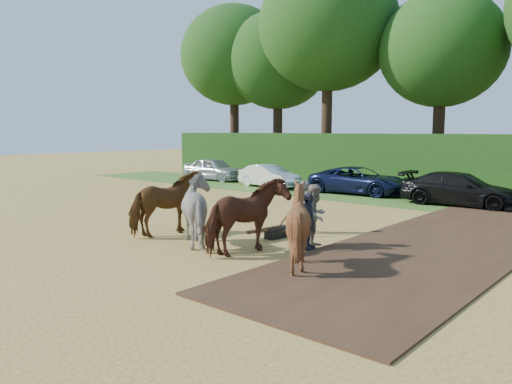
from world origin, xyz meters
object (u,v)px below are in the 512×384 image
object	(u,v)px
parked_cars	(476,189)
spectator_near	(315,216)
spectator_far	(308,222)
plough_team	(227,213)

from	to	relation	value
parked_cars	spectator_near	bearing A→B (deg)	-94.93
spectator_far	parked_cars	xyz separation A→B (m)	(0.87, 11.00, -0.05)
spectator_far	plough_team	size ratio (longest dim) A/B	0.23
plough_team	parked_cars	xyz separation A→B (m)	(2.60, 12.32, -0.26)
spectator_far	parked_cars	size ratio (longest dim) A/B	0.04
parked_cars	spectator_far	bearing A→B (deg)	-94.52
spectator_far	plough_team	distance (m)	2.18
plough_team	spectator_near	bearing A→B (deg)	45.75
spectator_near	spectator_far	bearing A→B (deg)	-174.69
spectator_far	spectator_near	bearing A→B (deg)	-0.75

